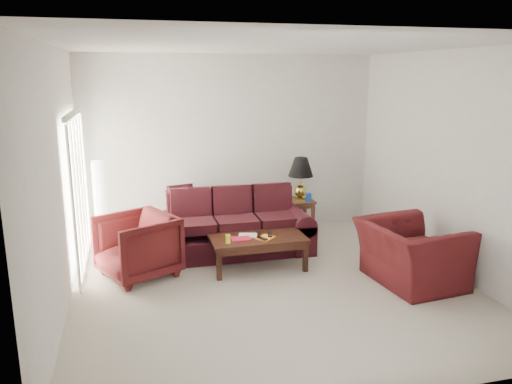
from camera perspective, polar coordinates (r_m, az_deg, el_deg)
floor at (r=6.60m, az=1.87°, el=-10.58°), size 5.00×5.00×0.00m
blinds at (r=7.30m, az=-19.65°, el=-0.07°), size 0.10×2.00×2.16m
sofa at (r=7.57m, az=-2.40°, el=-3.59°), size 2.35×1.09×0.94m
throw_pillow at (r=8.19m, az=-8.58°, el=-0.59°), size 0.45×0.29×0.43m
end_table at (r=8.74m, az=4.75°, el=-2.63°), size 0.54×0.54×0.56m
table_lamp at (r=8.64m, az=5.12°, el=1.57°), size 0.47×0.47×0.73m
clock at (r=8.46m, az=3.53°, el=-0.69°), size 0.15×0.07×0.15m
blue_canister at (r=8.52m, az=6.03°, el=-0.59°), size 0.11×0.11×0.16m
picture_frame at (r=8.80m, az=3.62°, el=-0.09°), size 0.16×0.18×0.05m
floor_lamp at (r=8.06m, az=-17.35°, el=-1.41°), size 0.29×0.29×1.42m
armchair_left at (r=6.91m, az=-13.43°, el=-6.04°), size 1.24×1.23×0.85m
armchair_right at (r=6.83m, az=17.29°, el=-6.74°), size 1.21×1.34×0.80m
coffee_table at (r=7.05m, az=0.23°, el=-6.94°), size 1.38×0.78×0.46m
magazine_red at (r=6.88m, az=-1.73°, el=-5.36°), size 0.27×0.20×0.01m
magazine_white at (r=7.02m, az=-0.94°, el=-4.98°), size 0.30×0.25×0.01m
magazine_orange at (r=6.92m, az=1.11°, el=-5.25°), size 0.31×0.30×0.01m
remote_a at (r=6.84m, az=0.71°, el=-5.29°), size 0.12×0.17×0.02m
remote_b at (r=6.99m, az=1.57°, el=-4.87°), size 0.09×0.19×0.02m
yellow_glass at (r=6.72m, az=-3.24°, el=-5.38°), size 0.08×0.08×0.12m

